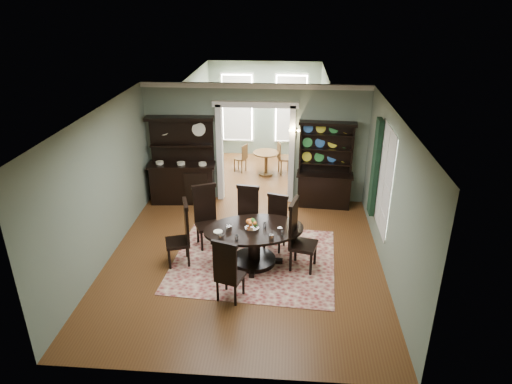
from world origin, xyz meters
TOP-DOWN VIEW (x-y plane):
  - room at (0.00, 0.04)m, footprint 5.51×6.01m
  - parlor at (0.00, 5.53)m, footprint 3.51×3.50m
  - doorway_trim at (0.00, 3.00)m, footprint 2.08×0.25m
  - right_window at (2.69, 0.93)m, footprint 0.15×1.47m
  - wall_sconce at (0.95, 2.85)m, footprint 0.27×0.21m
  - rug at (0.20, 0.04)m, footprint 3.38×3.01m
  - dining_table at (0.21, -0.03)m, footprint 2.18×2.17m
  - centerpiece at (0.17, -0.08)m, footprint 1.37×0.88m
  - chair_far_left at (-0.86, 0.66)m, footprint 0.64×0.63m
  - chair_far_mid at (-0.01, 0.82)m, footprint 0.53×0.51m
  - chair_far_right at (0.62, 0.64)m, footprint 0.54×0.52m
  - chair_end_left at (-1.18, -0.14)m, footprint 0.59×0.61m
  - chair_end_right at (1.06, -0.12)m, footprint 0.61×0.63m
  - chair_near at (-0.14, -1.30)m, footprint 0.57×0.55m
  - sideboard at (-1.83, 2.74)m, footprint 1.71×0.73m
  - welsh_dresser at (1.74, 2.77)m, footprint 1.41×0.60m
  - parlor_table at (0.18, 4.68)m, footprint 0.76×0.76m
  - parlor_chair_left at (-0.55, 4.87)m, footprint 0.41×0.40m
  - parlor_chair_right at (0.65, 4.83)m, footprint 0.44×0.43m

SIDE VIEW (x-z plane):
  - rug at x=0.20m, z-range 0.00..0.01m
  - parlor_chair_left at x=-0.55m, z-range 0.03..0.88m
  - parlor_table at x=0.18m, z-range 0.11..0.81m
  - parlor_chair_right at x=0.65m, z-range 0.03..0.99m
  - dining_table at x=0.21m, z-range 0.15..0.93m
  - chair_far_right at x=0.62m, z-range 0.03..1.21m
  - chair_near at x=-0.14m, z-range 0.03..1.27m
  - chair_far_mid at x=-0.01m, z-range 0.03..1.30m
  - chair_end_left at x=-1.18m, z-range 0.03..1.37m
  - chair_far_left at x=-0.86m, z-range 0.03..1.37m
  - chair_end_right at x=1.06m, z-range 0.04..1.47m
  - sideboard at x=-1.83m, z-range -0.33..1.87m
  - welsh_dresser at x=1.74m, z-range -0.30..1.85m
  - centerpiece at x=0.17m, z-range 0.73..0.95m
  - parlor at x=0.00m, z-range 0.01..3.02m
  - room at x=0.00m, z-range 0.07..3.08m
  - right_window at x=2.69m, z-range 0.54..2.66m
  - doorway_trim at x=0.00m, z-range 0.33..2.90m
  - wall_sconce at x=0.95m, z-range 1.79..1.99m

